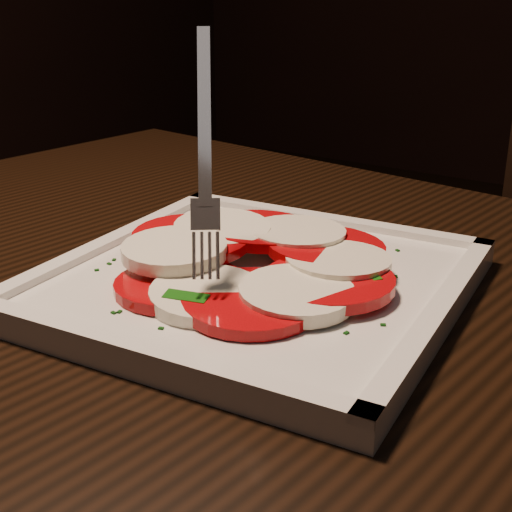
# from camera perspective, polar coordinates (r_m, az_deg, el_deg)

# --- Properties ---
(table) EXTENTS (1.28, 0.93, 0.75)m
(table) POSITION_cam_1_polar(r_m,az_deg,el_deg) (0.52, 4.12, -16.69)
(table) COLOR black
(table) RESTS_ON ground
(plate) EXTENTS (0.32, 0.32, 0.01)m
(plate) POSITION_cam_1_polar(r_m,az_deg,el_deg) (0.53, 0.00, -2.25)
(plate) COLOR white
(plate) RESTS_ON table
(caprese_salad) EXTENTS (0.24, 0.22, 0.03)m
(caprese_salad) POSITION_cam_1_polar(r_m,az_deg,el_deg) (0.53, 0.01, -0.40)
(caprese_salad) COLOR #B8040D
(caprese_salad) RESTS_ON plate
(fork) EXTENTS (0.09, 0.10, 0.15)m
(fork) POSITION_cam_1_polar(r_m,az_deg,el_deg) (0.50, -4.09, 8.88)
(fork) COLOR white
(fork) RESTS_ON caprese_salad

